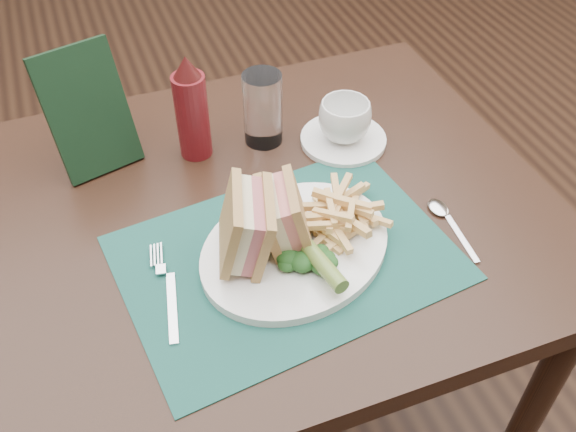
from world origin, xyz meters
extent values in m
plane|color=black|center=(0.00, 0.00, 0.00)|extent=(7.00, 7.00, 0.00)
cube|color=#16473F|center=(-0.01, -0.62, 0.75)|extent=(0.50, 0.39, 0.00)
cylinder|color=#58752C|center=(0.02, -0.67, 0.79)|extent=(0.04, 0.12, 0.03)
cylinder|color=white|center=(0.18, -0.40, 0.76)|extent=(0.18, 0.18, 0.01)
imported|color=white|center=(0.18, -0.40, 0.80)|extent=(0.12, 0.12, 0.07)
cylinder|color=white|center=(0.05, -0.34, 0.81)|extent=(0.09, 0.09, 0.13)
cube|color=black|center=(-0.22, -0.30, 0.85)|extent=(0.14, 0.11, 0.20)
camera|label=1|loc=(-0.22, -1.20, 1.44)|focal=40.00mm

